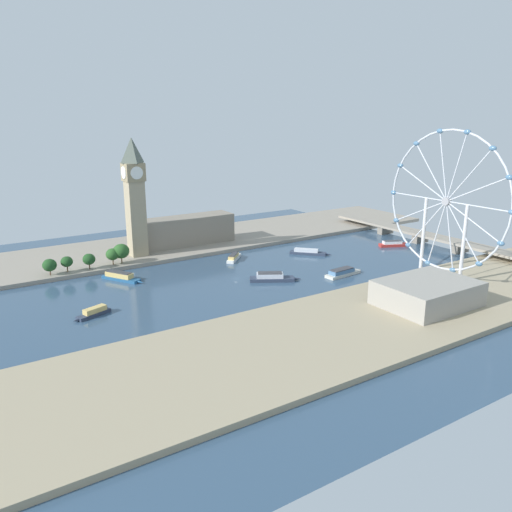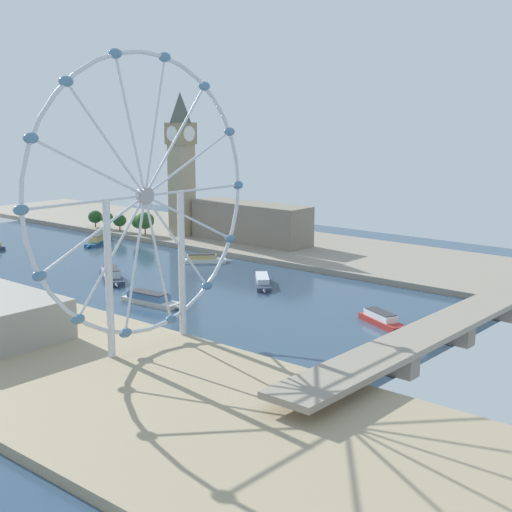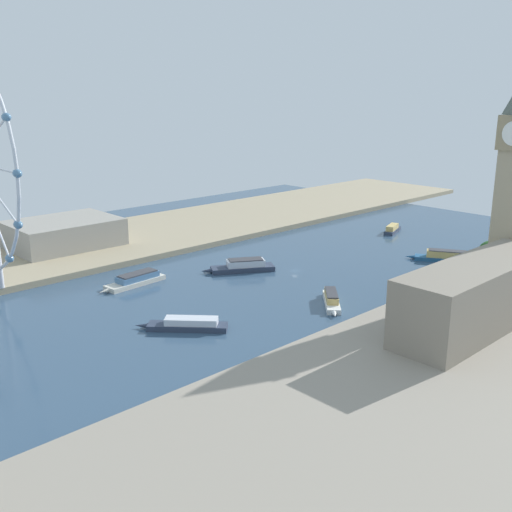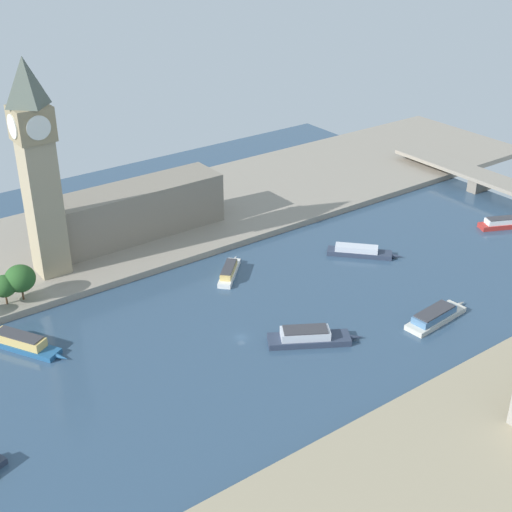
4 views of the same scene
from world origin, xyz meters
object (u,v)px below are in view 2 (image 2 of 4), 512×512
tour_boat_0 (112,275)px  tour_boat_3 (151,299)px  tour_boat_1 (382,320)px  ferris_wheel (145,199)px  river_bridge (452,324)px  parliament_block (251,222)px  clock_tower (181,162)px  tour_boat_5 (263,281)px  tour_boat_6 (204,259)px  tour_boat_4 (99,240)px

tour_boat_0 → tour_boat_3: (17.51, 48.44, -0.18)m
tour_boat_0 → tour_boat_1: tour_boat_0 is taller
ferris_wheel → tour_boat_1: bearing=151.8°
river_bridge → parliament_block: bearing=-118.3°
river_bridge → tour_boat_0: bearing=-84.3°
ferris_wheel → parliament_block: bearing=-148.9°
parliament_block → tour_boat_0: 114.14m
parliament_block → tour_boat_3: size_ratio=2.38×
tour_boat_0 → clock_tower: bearing=149.8°
river_bridge → tour_boat_5: size_ratio=7.05×
clock_tower → tour_boat_1: clock_tower is taller
clock_tower → tour_boat_6: (42.78, 61.16, -47.68)m
river_bridge → tour_boat_6: bearing=-104.2°
ferris_wheel → river_bridge: (-77.84, 73.55, -46.18)m
ferris_wheel → tour_boat_4: 223.19m
river_bridge → tour_boat_1: river_bridge is taller
ferris_wheel → river_bridge: bearing=136.6°
river_bridge → ferris_wheel: bearing=-43.4°
tour_boat_0 → tour_boat_5: tour_boat_0 is taller
parliament_block → tour_boat_0: bearing=4.1°
ferris_wheel → tour_boat_0: ferris_wheel is taller
clock_tower → tour_boat_5: size_ratio=3.26×
tour_boat_4 → parliament_block: bearing=95.5°
river_bridge → clock_tower: bearing=-110.5°
ferris_wheel → tour_boat_4: size_ratio=3.12×
parliament_block → tour_boat_4: parliament_block is taller
tour_boat_0 → tour_boat_4: 103.09m
river_bridge → tour_boat_5: river_bridge is taller
tour_boat_1 → tour_boat_3: (37.52, -91.78, 0.05)m
parliament_block → tour_boat_3: (130.68, 56.63, -12.54)m
tour_boat_3 → tour_boat_5: tour_boat_3 is taller
tour_boat_3 → river_bridge: bearing=10.9°
tour_boat_4 → tour_boat_5: size_ratio=1.14×
ferris_wheel → tour_boat_0: bearing=-122.1°
ferris_wheel → tour_boat_4: ferris_wheel is taller
parliament_block → tour_boat_3: parliament_block is taller
tour_boat_6 → tour_boat_4: bearing=136.2°
ferris_wheel → tour_boat_5: (-100.46, -33.82, -51.22)m
tour_boat_1 → tour_boat_5: 79.68m
ferris_wheel → tour_boat_6: size_ratio=4.32×
tour_boat_5 → ferris_wheel: bearing=-24.7°
ferris_wheel → river_bridge: size_ratio=0.50×
river_bridge → tour_boat_1: size_ratio=7.09×
tour_boat_4 → tour_boat_5: 149.60m
tour_boat_4 → tour_boat_6: tour_boat_4 is taller
tour_boat_6 → clock_tower: bearing=100.4°
ferris_wheel → tour_boat_1: (-80.74, 43.37, -50.97)m
clock_tower → tour_boat_3: (119.17, 104.43, -47.59)m
ferris_wheel → tour_boat_3: bearing=-131.8°
clock_tower → tour_boat_6: bearing=55.0°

